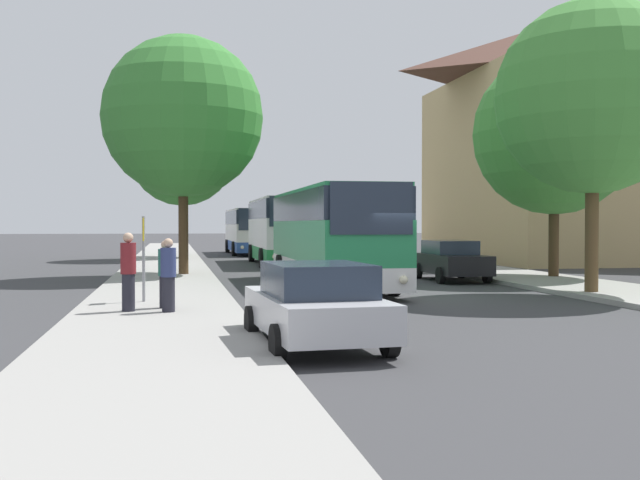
{
  "coord_description": "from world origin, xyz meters",
  "views": [
    {
      "loc": [
        -6.65,
        -20.78,
        2.21
      ],
      "look_at": [
        -0.1,
        12.38,
        1.47
      ],
      "focal_mm": 42.0,
      "sensor_mm": 36.0,
      "label": 1
    }
  ],
  "objects_px": {
    "parked_car_left_curb": "(316,304)",
    "parked_car_right_far": "(355,248)",
    "bus_rear": "(247,230)",
    "bus_stop_sign": "(144,248)",
    "tree_right_mid": "(554,134)",
    "tree_left_far": "(182,153)",
    "tree_right_near": "(593,97)",
    "parked_car_right_near": "(451,260)",
    "tree_left_near": "(183,117)",
    "pedestrian_walking_back": "(166,274)",
    "pedestrian_waiting_near": "(128,271)",
    "bus_front": "(331,235)",
    "pedestrian_waiting_far": "(168,275)",
    "bus_middle": "(279,230)"
  },
  "relations": [
    {
      "from": "parked_car_left_curb",
      "to": "pedestrian_waiting_near",
      "type": "xyz_separation_m",
      "value": [
        -3.53,
        4.98,
        0.31
      ]
    },
    {
      "from": "parked_car_right_near",
      "to": "pedestrian_waiting_near",
      "type": "relative_size",
      "value": 2.43
    },
    {
      "from": "bus_rear",
      "to": "bus_stop_sign",
      "type": "bearing_deg",
      "value": -100.11
    },
    {
      "from": "parked_car_right_near",
      "to": "pedestrian_waiting_near",
      "type": "bearing_deg",
      "value": 40.28
    },
    {
      "from": "bus_front",
      "to": "bus_stop_sign",
      "type": "height_order",
      "value": "bus_front"
    },
    {
      "from": "pedestrian_waiting_far",
      "to": "tree_left_near",
      "type": "height_order",
      "value": "tree_left_near"
    },
    {
      "from": "tree_left_far",
      "to": "tree_right_mid",
      "type": "relative_size",
      "value": 1.1
    },
    {
      "from": "bus_front",
      "to": "pedestrian_waiting_far",
      "type": "bearing_deg",
      "value": -124.96
    },
    {
      "from": "parked_car_right_far",
      "to": "tree_right_mid",
      "type": "height_order",
      "value": "tree_right_mid"
    },
    {
      "from": "parked_car_left_curb",
      "to": "tree_left_far",
      "type": "distance_m",
      "value": 34.42
    },
    {
      "from": "parked_car_left_curb",
      "to": "parked_car_right_far",
      "type": "xyz_separation_m",
      "value": [
        7.95,
        29.25,
        -0.0
      ]
    },
    {
      "from": "bus_middle",
      "to": "parked_car_right_far",
      "type": "xyz_separation_m",
      "value": [
        4.77,
        2.13,
        -1.11
      ]
    },
    {
      "from": "parked_car_right_far",
      "to": "pedestrian_waiting_near",
      "type": "relative_size",
      "value": 2.57
    },
    {
      "from": "pedestrian_waiting_near",
      "to": "pedestrian_walking_back",
      "type": "height_order",
      "value": "pedestrian_waiting_near"
    },
    {
      "from": "bus_stop_sign",
      "to": "bus_rear",
      "type": "bearing_deg",
      "value": 79.86
    },
    {
      "from": "parked_car_left_curb",
      "to": "parked_car_right_near",
      "type": "distance_m",
      "value": 16.4
    },
    {
      "from": "parked_car_right_far",
      "to": "pedestrian_waiting_near",
      "type": "xyz_separation_m",
      "value": [
        -11.48,
        -24.27,
        0.31
      ]
    },
    {
      "from": "bus_front",
      "to": "parked_car_right_near",
      "type": "height_order",
      "value": "bus_front"
    },
    {
      "from": "bus_front",
      "to": "pedestrian_walking_back",
      "type": "xyz_separation_m",
      "value": [
        -5.58,
        -6.84,
        -0.83
      ]
    },
    {
      "from": "bus_stop_sign",
      "to": "tree_left_far",
      "type": "relative_size",
      "value": 0.23
    },
    {
      "from": "tree_right_near",
      "to": "tree_left_near",
      "type": "bearing_deg",
      "value": 138.76
    },
    {
      "from": "parked_car_right_far",
      "to": "tree_right_mid",
      "type": "relative_size",
      "value": 0.54
    },
    {
      "from": "bus_stop_sign",
      "to": "tree_right_near",
      "type": "distance_m",
      "value": 13.95
    },
    {
      "from": "bus_stop_sign",
      "to": "pedestrian_waiting_far",
      "type": "height_order",
      "value": "bus_stop_sign"
    },
    {
      "from": "tree_left_far",
      "to": "tree_right_near",
      "type": "height_order",
      "value": "tree_left_far"
    },
    {
      "from": "pedestrian_walking_back",
      "to": "tree_right_near",
      "type": "bearing_deg",
      "value": -118.58
    },
    {
      "from": "parked_car_right_near",
      "to": "tree_left_near",
      "type": "bearing_deg",
      "value": -18.83
    },
    {
      "from": "tree_left_far",
      "to": "tree_right_near",
      "type": "bearing_deg",
      "value": -65.79
    },
    {
      "from": "bus_rear",
      "to": "tree_left_far",
      "type": "relative_size",
      "value": 1.1
    },
    {
      "from": "bus_rear",
      "to": "parked_car_right_far",
      "type": "relative_size",
      "value": 2.23
    },
    {
      "from": "tree_left_near",
      "to": "tree_left_far",
      "type": "distance_m",
      "value": 15.84
    },
    {
      "from": "tree_left_far",
      "to": "pedestrian_waiting_far",
      "type": "bearing_deg",
      "value": -91.36
    },
    {
      "from": "bus_rear",
      "to": "parked_car_right_near",
      "type": "relative_size",
      "value": 2.36
    },
    {
      "from": "pedestrian_waiting_far",
      "to": "tree_left_far",
      "type": "distance_m",
      "value": 29.73
    },
    {
      "from": "tree_left_near",
      "to": "tree_right_mid",
      "type": "distance_m",
      "value": 14.86
    },
    {
      "from": "bus_rear",
      "to": "parked_car_right_near",
      "type": "distance_m",
      "value": 27.43
    },
    {
      "from": "bus_front",
      "to": "pedestrian_waiting_near",
      "type": "bearing_deg",
      "value": -130.4
    },
    {
      "from": "pedestrian_waiting_far",
      "to": "tree_right_near",
      "type": "xyz_separation_m",
      "value": [
        12.55,
        2.83,
        5.01
      ]
    },
    {
      "from": "parked_car_left_curb",
      "to": "tree_left_far",
      "type": "height_order",
      "value": "tree_left_far"
    },
    {
      "from": "bus_stop_sign",
      "to": "tree_right_near",
      "type": "relative_size",
      "value": 0.26
    },
    {
      "from": "bus_front",
      "to": "pedestrian_waiting_far",
      "type": "xyz_separation_m",
      "value": [
        -5.51,
        -7.72,
        -0.79
      ]
    },
    {
      "from": "tree_right_near",
      "to": "parked_car_right_near",
      "type": "bearing_deg",
      "value": 105.58
    },
    {
      "from": "parked_car_right_near",
      "to": "pedestrian_waiting_far",
      "type": "relative_size",
      "value": 2.62
    },
    {
      "from": "parked_car_left_curb",
      "to": "tree_right_near",
      "type": "distance_m",
      "value": 13.52
    },
    {
      "from": "parked_car_right_far",
      "to": "tree_right_mid",
      "type": "distance_m",
      "value": 16.65
    },
    {
      "from": "pedestrian_walking_back",
      "to": "tree_right_near",
      "type": "relative_size",
      "value": 0.19
    },
    {
      "from": "pedestrian_waiting_near",
      "to": "bus_stop_sign",
      "type": "bearing_deg",
      "value": -19.93
    },
    {
      "from": "tree_left_near",
      "to": "parked_car_left_curb",
      "type": "bearing_deg",
      "value": -83.46
    },
    {
      "from": "parked_car_right_far",
      "to": "tree_right_near",
      "type": "relative_size",
      "value": 0.54
    },
    {
      "from": "bus_stop_sign",
      "to": "pedestrian_waiting_near",
      "type": "distance_m",
      "value": 2.25
    }
  ]
}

